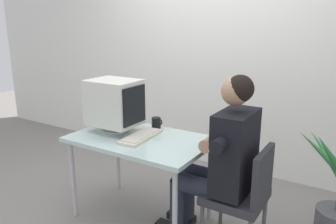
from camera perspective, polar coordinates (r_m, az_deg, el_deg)
ground_plane at (r=2.99m, az=-4.47°, el=-17.49°), size 12.00×12.00×0.00m
wall_back at (r=3.63m, az=12.60°, el=13.01°), size 8.00×0.10×3.00m
desk at (r=2.70m, az=-4.76°, el=-5.62°), size 1.11×0.69×0.72m
crt_monitor at (r=2.79m, az=-9.16°, el=1.56°), size 0.42×0.33×0.44m
keyboard at (r=2.66m, az=-4.68°, el=-4.17°), size 0.19×0.44×0.03m
office_chair at (r=2.45m, az=12.85°, el=-13.33°), size 0.41×0.41×0.80m
person_seated at (r=2.41m, az=9.20°, el=-7.60°), size 0.70×0.60×1.29m
desk_mug at (r=2.88m, az=-2.01°, el=-1.89°), size 0.08×0.09×0.10m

